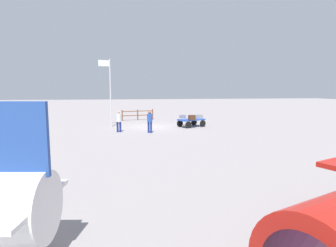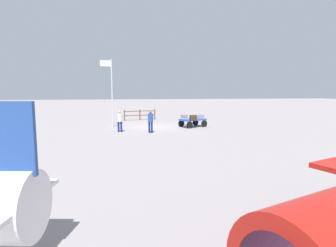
# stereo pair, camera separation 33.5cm
# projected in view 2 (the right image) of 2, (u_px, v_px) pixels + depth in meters

# --- Properties ---
(ground_plane) EXTENTS (120.00, 120.00, 0.00)m
(ground_plane) POSITION_uv_depth(u_px,v_px,m) (154.00, 127.00, 23.29)
(ground_plane) COLOR gray
(luggage_cart) EXTENTS (2.44, 2.03, 0.65)m
(luggage_cart) POSITION_uv_depth(u_px,v_px,m) (193.00, 121.00, 23.16)
(luggage_cart) COLOR blue
(luggage_cart) RESTS_ON ground
(suitcase_dark) EXTENTS (0.55, 0.38, 0.30)m
(suitcase_dark) POSITION_uv_depth(u_px,v_px,m) (184.00, 116.00, 23.83)
(suitcase_dark) COLOR gray
(suitcase_dark) RESTS_ON luggage_cart
(suitcase_olive) EXTENTS (0.57, 0.34, 0.35)m
(suitcase_olive) POSITION_uv_depth(u_px,v_px,m) (201.00, 117.00, 23.37)
(suitcase_olive) COLOR gray
(suitcase_olive) RESTS_ON luggage_cart
(suitcase_maroon) EXTENTS (0.57, 0.41, 0.40)m
(suitcase_maroon) POSITION_uv_depth(u_px,v_px,m) (193.00, 118.00, 22.40)
(suitcase_maroon) COLOR #472A1C
(suitcase_maroon) RESTS_ON luggage_cart
(worker_lead) EXTENTS (0.37, 0.37, 1.57)m
(worker_lead) POSITION_uv_depth(u_px,v_px,m) (120.00, 120.00, 20.37)
(worker_lead) COLOR navy
(worker_lead) RESTS_ON ground
(worker_trailing) EXTENTS (0.51, 0.51, 1.60)m
(worker_trailing) POSITION_uv_depth(u_px,v_px,m) (150.00, 120.00, 19.97)
(worker_trailing) COLOR navy
(worker_trailing) RESTS_ON ground
(flagpole) EXTENTS (0.95, 0.23, 5.53)m
(flagpole) POSITION_uv_depth(u_px,v_px,m) (111.00, 88.00, 22.94)
(flagpole) COLOR silver
(flagpole) RESTS_ON ground
(wooden_fence) EXTENTS (3.19, 0.79, 1.06)m
(wooden_fence) POSITION_uv_depth(u_px,v_px,m) (140.00, 114.00, 28.18)
(wooden_fence) COLOR brown
(wooden_fence) RESTS_ON ground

